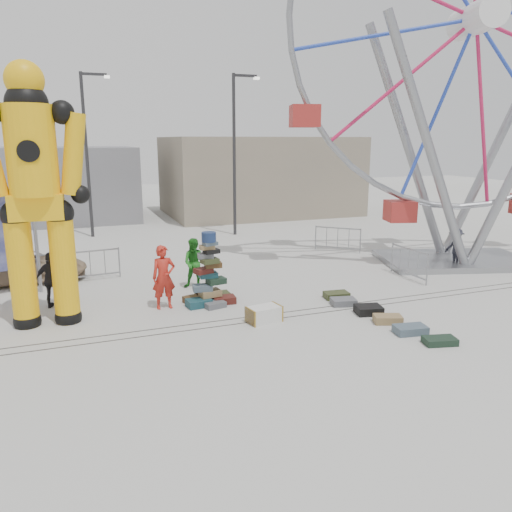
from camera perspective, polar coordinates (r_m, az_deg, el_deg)
name	(u,v)px	position (r m, az deg, el deg)	size (l,w,h in m)	color
ground	(281,327)	(13.34, 2.86, -8.08)	(90.00, 90.00, 0.00)	#9E9E99
track_line_near	(272,319)	(13.86, 1.87, -7.23)	(40.00, 0.04, 0.01)	#47443F
track_line_far	(267,315)	(14.21, 1.25, -6.71)	(40.00, 0.04, 0.01)	#47443F
building_right	(259,176)	(33.69, 0.32, 9.18)	(12.00, 8.00, 5.00)	gray
building_left	(50,184)	(33.52, -22.45, 7.66)	(10.00, 8.00, 4.40)	gray
lamp_post_right	(236,147)	(25.70, -2.31, 12.36)	(1.41, 0.25, 8.00)	#2D2D30
lamp_post_left	(88,147)	(26.42, -18.64, 11.72)	(1.41, 0.25, 8.00)	#2D2D30
suitcase_tower	(209,284)	(15.06, -5.38, -3.17)	(1.54, 1.37, 2.19)	#1B4853
crash_test_dummy	(35,188)	(13.88, -23.93, 7.14)	(2.74, 1.21, 6.92)	black
ferris_wheel	(473,53)	(21.25, 23.57, 20.48)	(13.38, 4.85, 16.09)	gray
steamer_trunk	(264,314)	(13.62, 0.92, -6.67)	(0.91, 0.52, 0.42)	silver
row_case_0	(336,295)	(15.81, 9.18, -4.43)	(0.76, 0.47, 0.20)	#3A4221
row_case_1	(343,302)	(15.22, 9.97, -5.17)	(0.72, 0.51, 0.20)	slate
row_case_2	(369,310)	(14.60, 12.74, -6.02)	(0.73, 0.56, 0.24)	black
row_case_3	(388,319)	(14.02, 14.82, -6.99)	(0.74, 0.43, 0.22)	#997C4E
row_case_4	(410,330)	(13.45, 17.24, -8.04)	(0.82, 0.48, 0.21)	#4E616F
row_case_5	(440,341)	(13.02, 20.27, -9.08)	(0.78, 0.43, 0.17)	#1B3223
barricade_dummy_b	(17,271)	(18.50, -25.67, -1.55)	(2.00, 0.10, 1.10)	gray
barricade_dummy_c	(90,265)	(18.37, -18.41, -1.01)	(2.00, 0.10, 1.10)	gray
barricade_wheel_front	(409,263)	(18.56, 17.06, -0.77)	(2.00, 0.10, 1.10)	gray
barricade_wheel_back	(338,239)	(22.29, 9.31, 1.90)	(2.00, 0.10, 1.10)	gray
pedestrian_red	(164,277)	(14.73, -10.50, -2.39)	(0.68, 0.45, 1.88)	#B02319
pedestrian_green	(195,263)	(16.64, -6.98, -0.83)	(0.81, 0.63, 1.67)	#1C701C
pedestrian_black	(52,280)	(15.72, -22.26, -2.58)	(0.98, 0.41, 1.67)	black
pedestrian_grey	(455,248)	(20.67, 21.81, 0.87)	(1.00, 0.57, 1.54)	#242630
parked_suv	(28,267)	(19.04, -24.62, -1.10)	(1.79, 3.87, 1.08)	tan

